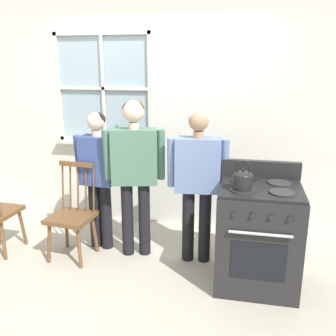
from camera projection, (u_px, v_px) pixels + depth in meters
ground_plane at (124, 281)px, 3.46m from camera, size 16.00×16.00×0.00m
wall_back at (161, 117)px, 4.41m from camera, size 6.40×0.16×2.70m
chair_by_window at (72, 216)px, 3.80m from camera, size 0.46×0.44×0.98m
person_elderly_left at (98, 170)px, 3.89m from camera, size 0.51×0.25×1.47m
person_teen_center at (135, 163)px, 3.71m from camera, size 0.61×0.31×1.61m
person_adult_right at (198, 173)px, 3.60m from camera, size 0.59×0.25×1.53m
stove at (258, 235)px, 3.32m from camera, size 0.71×0.68×1.08m
kettle at (243, 179)px, 3.08m from camera, size 0.21×0.17×0.25m
potted_plant at (116, 137)px, 4.49m from camera, size 0.17×0.17×0.25m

